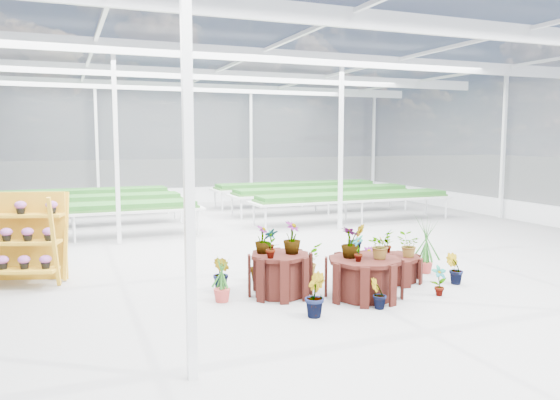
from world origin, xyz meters
name	(u,v)px	position (x,y,z in m)	size (l,w,h in m)	color
ground_plane	(300,270)	(0.00, 0.00, 0.00)	(24.00, 24.00, 0.00)	gray
greenhouse_shell	(300,154)	(0.00, 0.00, 2.25)	(18.00, 24.00, 4.50)	white
steel_frame	(300,154)	(0.00, 0.00, 2.25)	(18.00, 24.00, 4.50)	silver
nursery_benches	(208,206)	(0.00, 7.20, 0.42)	(16.00, 7.00, 0.84)	silver
plinth_tall	(280,275)	(-0.99, -1.47, 0.34)	(1.00, 1.00, 0.68)	#34110C
plinth_mid	(364,278)	(0.21, -2.07, 0.32)	(1.21, 1.21, 0.64)	#34110C
plinth_low	(393,268)	(1.21, -1.37, 0.23)	(1.01, 1.01, 0.45)	#34110C
shelf_rack	(18,239)	(-4.96, 0.82, 0.80)	(1.50, 0.80, 1.59)	gold
nursery_plants	(337,257)	(0.10, -1.36, 0.52)	(4.48, 2.59, 1.21)	#215A1E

